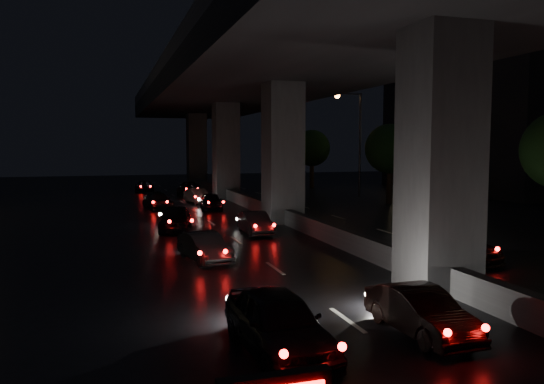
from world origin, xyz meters
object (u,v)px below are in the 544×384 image
viaduct (283,77)px  car_1 (421,311)px  car_0 (278,322)px  streetlight_far (355,132)px

viaduct → car_1: (-2.81, -18.43, -7.79)m
car_0 → car_1: car_0 is taller
car_0 → car_1: size_ratio=1.17×
streetlight_far → car_0: (-17.29, -31.46, -4.99)m
car_0 → car_1: bearing=-2.2°
streetlight_far → car_1: bearing=-113.7°
streetlight_far → car_1: 34.70m
car_0 → car_1: (3.52, 0.03, -0.12)m
car_1 → viaduct: bearing=79.7°
streetlight_far → viaduct: bearing=-130.2°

